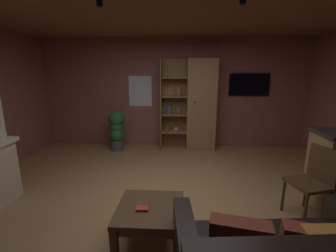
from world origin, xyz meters
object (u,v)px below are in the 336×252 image
(potted_floor_plant, at_px, (117,129))
(coffee_table, at_px, (151,214))
(bookshelf_cabinet, at_px, (198,106))
(table_book_0, at_px, (142,209))
(dining_chair, at_px, (314,178))
(wall_mounted_tv, at_px, (249,85))

(potted_floor_plant, bearing_deg, coffee_table, -68.18)
(bookshelf_cabinet, height_order, potted_floor_plant, bookshelf_cabinet)
(table_book_0, height_order, potted_floor_plant, potted_floor_plant)
(bookshelf_cabinet, height_order, dining_chair, bookshelf_cabinet)
(table_book_0, height_order, dining_chair, dining_chair)
(dining_chair, bearing_deg, wall_mounted_tv, 91.33)
(coffee_table, xyz_separation_m, table_book_0, (-0.08, -0.05, 0.10))
(coffee_table, distance_m, table_book_0, 0.14)
(bookshelf_cabinet, bearing_deg, coffee_table, -102.35)
(dining_chair, bearing_deg, table_book_0, -162.19)
(coffee_table, bearing_deg, wall_mounted_tv, 60.74)
(dining_chair, xyz_separation_m, wall_mounted_tv, (-0.07, 2.82, 1.01))
(dining_chair, height_order, potted_floor_plant, potted_floor_plant)
(potted_floor_plant, bearing_deg, dining_chair, -36.84)
(bookshelf_cabinet, bearing_deg, wall_mounted_tv, 9.82)
(bookshelf_cabinet, distance_m, coffee_table, 3.37)
(bookshelf_cabinet, distance_m, potted_floor_plant, 1.99)
(bookshelf_cabinet, relative_size, table_book_0, 17.46)
(wall_mounted_tv, bearing_deg, potted_floor_plant, -172.07)
(table_book_0, relative_size, wall_mounted_tv, 0.13)
(bookshelf_cabinet, relative_size, potted_floor_plant, 2.20)
(bookshelf_cabinet, xyz_separation_m, dining_chair, (1.28, -2.61, -0.53))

